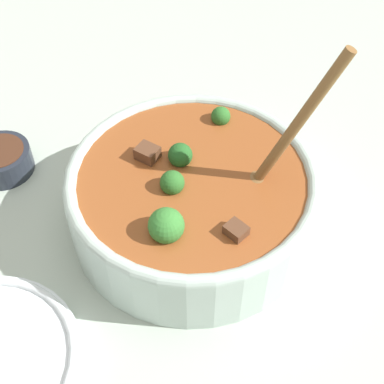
{
  "coord_description": "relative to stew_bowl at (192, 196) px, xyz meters",
  "views": [
    {
      "loc": [
        0.41,
        -0.07,
        0.53
      ],
      "look_at": [
        0.0,
        0.0,
        0.06
      ],
      "focal_mm": 50.0,
      "sensor_mm": 36.0,
      "label": 1
    }
  ],
  "objects": [
    {
      "name": "condiment_bowl",
      "position": [
        -0.13,
        -0.24,
        -0.03
      ],
      "size": [
        0.08,
        0.08,
        0.04
      ],
      "color": "#232833",
      "rests_on": "ground_plane"
    },
    {
      "name": "ground_plane",
      "position": [
        -0.0,
        -0.0,
        -0.05
      ],
      "size": [
        4.0,
        4.0,
        0.0
      ],
      "primitive_type": "plane",
      "color": "#ADBCAD"
    },
    {
      "name": "stew_bowl",
      "position": [
        0.0,
        0.0,
        0.0
      ],
      "size": [
        0.29,
        0.29,
        0.26
      ],
      "color": "#B2C6BC",
      "rests_on": "ground_plane"
    }
  ]
}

